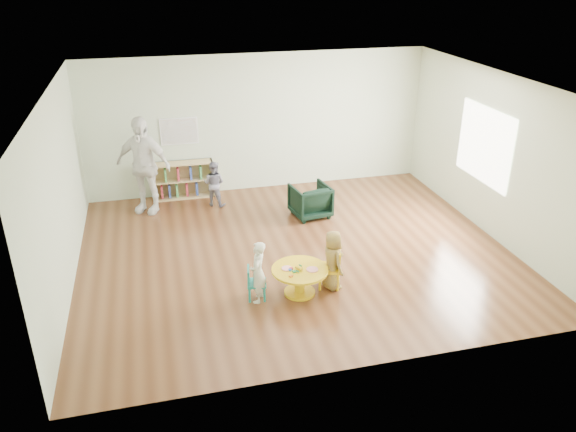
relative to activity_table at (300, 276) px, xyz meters
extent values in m
plane|color=#56311B|center=(0.26, 1.24, -0.28)|extent=(7.00, 7.00, 0.00)
cube|color=white|center=(0.26, 1.24, 2.47)|extent=(7.00, 6.00, 0.10)
cube|color=beige|center=(0.26, 4.24, 1.12)|extent=(7.00, 0.10, 2.80)
cube|color=beige|center=(0.26, -1.76, 1.12)|extent=(7.00, 0.10, 2.80)
cube|color=beige|center=(-3.24, 1.24, 1.12)|extent=(0.10, 6.00, 2.80)
cube|color=beige|center=(3.76, 1.24, 1.12)|extent=(0.10, 6.00, 2.80)
cube|color=white|center=(3.74, 1.54, 1.22)|extent=(0.02, 1.60, 1.30)
cylinder|color=gold|center=(0.00, 0.00, -0.10)|extent=(0.15, 0.15, 0.37)
cylinder|color=gold|center=(0.00, 0.00, -0.27)|extent=(0.46, 0.46, 0.04)
cylinder|color=gold|center=(0.00, 0.00, 0.11)|extent=(0.82, 0.82, 0.04)
cylinder|color=pink|center=(-0.18, 0.05, 0.13)|extent=(0.15, 0.15, 0.02)
cylinder|color=pink|center=(0.16, -0.07, 0.13)|extent=(0.17, 0.17, 0.02)
cylinder|color=gold|center=(-0.02, -0.02, 0.15)|extent=(0.10, 0.13, 0.04)
cylinder|color=#136D38|center=(-0.06, -0.09, 0.15)|extent=(0.04, 0.05, 0.02)
cylinder|color=#136D38|center=(0.02, 0.06, 0.15)|extent=(0.04, 0.05, 0.02)
cube|color=red|center=(-0.12, 0.03, 0.13)|extent=(0.06, 0.05, 0.02)
cube|color=orange|center=(-0.18, -0.18, 0.13)|extent=(0.07, 0.07, 0.02)
cube|color=#1650AB|center=(-0.15, -0.01, 0.13)|extent=(0.07, 0.07, 0.02)
cube|color=#136D38|center=(-0.10, -0.07, 0.13)|extent=(0.05, 0.06, 0.02)
cube|color=teal|center=(-0.63, 0.03, -0.04)|extent=(0.31, 0.31, 0.04)
cube|color=teal|center=(-0.74, 0.05, 0.10)|extent=(0.07, 0.27, 0.23)
cylinder|color=teal|center=(-0.71, 0.15, -0.17)|extent=(0.03, 0.03, 0.23)
cylinder|color=teal|center=(-0.75, -0.06, -0.17)|extent=(0.03, 0.03, 0.23)
cylinder|color=teal|center=(-0.51, 0.11, -0.17)|extent=(0.03, 0.03, 0.23)
cylinder|color=teal|center=(-0.54, -0.10, -0.17)|extent=(0.03, 0.03, 0.23)
cube|color=gold|center=(0.48, 0.09, 0.02)|extent=(0.41, 0.41, 0.04)
cube|color=gold|center=(0.61, 0.05, 0.19)|extent=(0.13, 0.32, 0.28)
cylinder|color=gold|center=(0.56, -0.07, -0.14)|extent=(0.04, 0.04, 0.28)
cylinder|color=gold|center=(0.64, 0.18, -0.14)|extent=(0.04, 0.04, 0.28)
cylinder|color=gold|center=(0.31, 0.01, -0.14)|extent=(0.04, 0.04, 0.28)
cylinder|color=gold|center=(0.40, 0.26, -0.14)|extent=(0.04, 0.04, 0.28)
cube|color=tan|center=(-1.92, 4.07, 0.09)|extent=(0.03, 0.30, 0.75)
cube|color=tan|center=(-0.75, 4.07, 0.09)|extent=(0.03, 0.30, 0.75)
cube|color=tan|center=(-1.34, 4.07, -0.27)|extent=(1.20, 0.30, 0.03)
cube|color=tan|center=(-1.34, 4.07, 0.45)|extent=(1.20, 0.30, 0.03)
cube|color=tan|center=(-1.34, 4.07, 0.09)|extent=(1.14, 0.28, 0.03)
cube|color=tan|center=(-1.34, 4.21, 0.09)|extent=(1.20, 0.02, 0.75)
cube|color=#C43449|center=(-1.79, 4.05, -0.10)|extent=(0.04, 0.18, 0.26)
cube|color=#3553BC|center=(-1.64, 4.05, -0.10)|extent=(0.04, 0.18, 0.26)
cube|color=#52B261|center=(-1.49, 4.05, -0.10)|extent=(0.04, 0.18, 0.26)
cube|color=#C43449|center=(-1.29, 4.05, -0.10)|extent=(0.04, 0.18, 0.26)
cube|color=#3553BC|center=(-1.09, 4.05, -0.10)|extent=(0.04, 0.18, 0.26)
cube|color=#52B261|center=(-1.69, 4.05, 0.24)|extent=(0.04, 0.18, 0.26)
cube|color=#C43449|center=(-1.44, 4.05, 0.24)|extent=(0.04, 0.18, 0.26)
cube|color=#3553BC|center=(-1.19, 4.05, 0.24)|extent=(0.04, 0.18, 0.26)
cube|color=#52B261|center=(-0.99, 4.05, 0.24)|extent=(0.04, 0.18, 0.26)
cube|color=white|center=(-1.34, 4.23, 1.07)|extent=(0.74, 0.01, 0.54)
cube|color=#F66233|center=(-1.34, 4.22, 1.07)|extent=(0.70, 0.00, 0.50)
imported|color=black|center=(0.90, 2.57, 0.03)|extent=(0.76, 0.78, 0.62)
imported|color=white|center=(-0.62, -0.03, 0.18)|extent=(0.33, 0.40, 0.93)
imported|color=yellow|center=(0.51, 0.05, 0.17)|extent=(0.37, 0.49, 0.92)
imported|color=#1A1A41|center=(-0.79, 3.52, 0.17)|extent=(0.55, 0.52, 0.91)
imported|color=white|center=(-2.09, 3.56, 0.65)|extent=(1.18, 0.93, 1.87)
camera|label=1|loc=(-1.87, -6.74, 4.20)|focal=35.00mm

